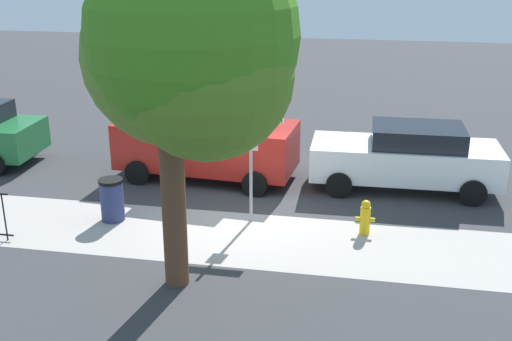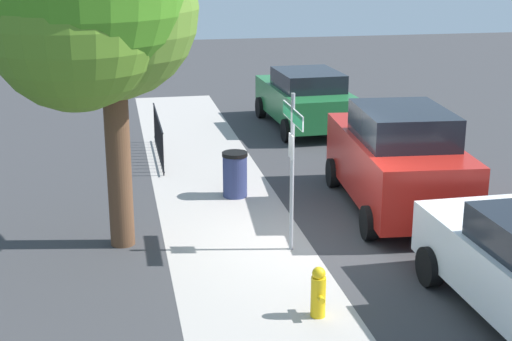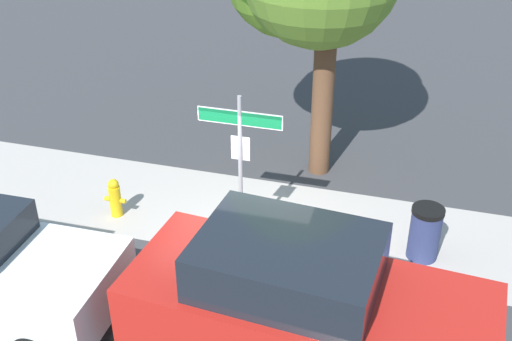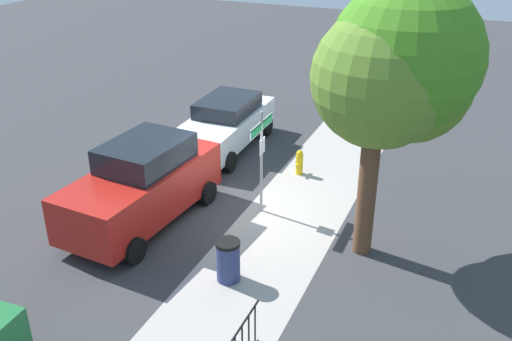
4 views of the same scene
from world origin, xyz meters
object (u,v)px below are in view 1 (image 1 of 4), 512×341
object	(u,v)px
shade_tree	(190,51)
car_white	(407,156)
car_red	(208,139)
fire_hydrant	(365,217)
trash_bin	(112,200)
street_sign	(251,139)

from	to	relation	value
shade_tree	car_white	xyz separation A→B (m)	(-3.79, -6.01, -3.46)
car_red	car_white	bearing A→B (deg)	-173.71
car_red	fire_hydrant	distance (m)	5.06
shade_tree	trash_bin	distance (m)	5.47
shade_tree	car_red	size ratio (longest dim) A/B	1.30
street_sign	trash_bin	world-z (taller)	street_sign
street_sign	car_red	xyz separation A→B (m)	(1.65, -2.58, -0.87)
shade_tree	fire_hydrant	world-z (taller)	shade_tree
car_white	car_red	distance (m)	5.13
car_red	fire_hydrant	xyz separation A→B (m)	(-4.18, 2.78, -0.68)
car_white	trash_bin	bearing A→B (deg)	25.32
car_red	trash_bin	distance (m)	3.45
shade_tree	street_sign	bearing A→B (deg)	-95.54
shade_tree	trash_bin	size ratio (longest dim) A/B	6.38
car_red	trash_bin	bearing A→B (deg)	69.47
fire_hydrant	trash_bin	world-z (taller)	trash_bin
car_red	fire_hydrant	world-z (taller)	car_red
street_sign	fire_hydrant	bearing A→B (deg)	175.51
trash_bin	fire_hydrant	bearing A→B (deg)	-176.94
car_white	trash_bin	distance (m)	7.33
fire_hydrant	street_sign	bearing A→B (deg)	-4.49
shade_tree	fire_hydrant	size ratio (longest dim) A/B	8.02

